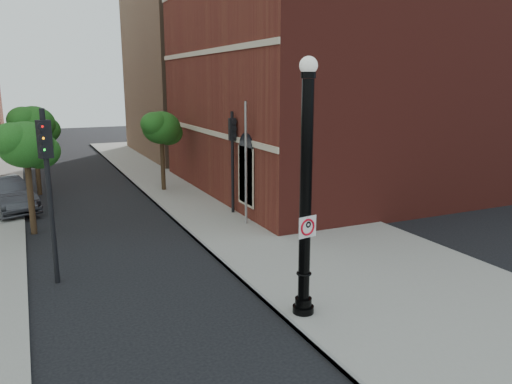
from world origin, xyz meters
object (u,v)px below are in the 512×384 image
parked_car (3,195)px  lamppost (305,204)px  traffic_signal_right (233,146)px  traffic_signal_left (47,168)px  no_parking_sign (307,227)px

parked_car → lamppost: bearing=-83.6°
traffic_signal_right → traffic_signal_left: bearing=-140.2°
parked_car → traffic_signal_left: 10.69m
lamppost → traffic_signal_left: 7.72m
no_parking_sign → traffic_signal_left: bearing=127.3°
traffic_signal_right → parked_car: bearing=159.2°
parked_car → traffic_signal_left: traffic_signal_left is taller
lamppost → no_parking_sign: (-0.03, -0.17, -0.56)m
no_parking_sign → traffic_signal_left: (-5.70, 5.32, 1.07)m
lamppost → no_parking_sign: bearing=-99.1°
parked_car → traffic_signal_right: bearing=-47.1°
lamppost → parked_car: size_ratio=1.35×
traffic_signal_right → no_parking_sign: bearing=-95.2°
parked_car → traffic_signal_left: size_ratio=0.93×
no_parking_sign → traffic_signal_left: size_ratio=0.10×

